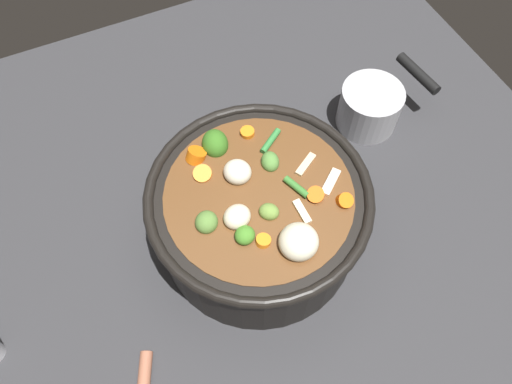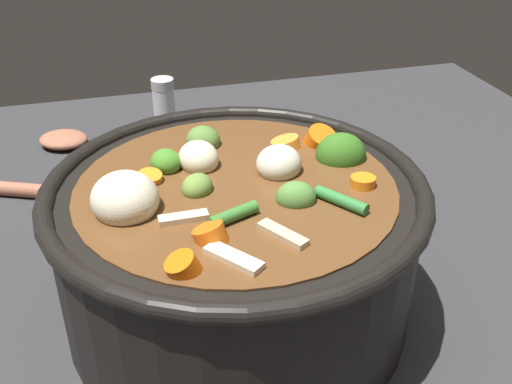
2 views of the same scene
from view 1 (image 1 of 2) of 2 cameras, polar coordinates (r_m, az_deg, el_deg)
ground_plane at (r=0.75m, az=0.29°, el=-5.09°), size 1.10×1.10×0.00m
cooking_pot at (r=0.69m, az=0.31°, el=-2.63°), size 0.31×0.31×0.16m
small_saucepan at (r=0.86m, az=13.40°, el=9.82°), size 0.17×0.11×0.08m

